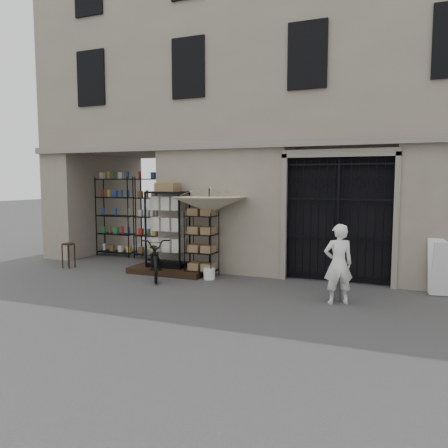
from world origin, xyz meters
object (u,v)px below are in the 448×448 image
at_px(market_umbrella, 209,200).
at_px(shopkeeper, 337,303).
at_px(wire_rack, 202,245).
at_px(wooden_stool, 69,255).
at_px(easel_sign, 444,268).
at_px(white_bucket, 209,274).
at_px(display_cabinet, 168,233).
at_px(steel_bollard, 338,280).
at_px(bicycle, 156,278).

relative_size(market_umbrella, shopkeeper, 1.69).
bearing_deg(wire_rack, wooden_stool, 179.04).
xyz_separation_m(shopkeeper, easel_sign, (1.95, 1.37, 0.59)).
relative_size(wire_rack, easel_sign, 1.41).
height_order(white_bucket, shopkeeper, white_bucket).
relative_size(display_cabinet, steel_bollard, 2.54).
height_order(market_umbrella, steel_bollard, market_umbrella).
height_order(wire_rack, steel_bollard, wire_rack).
bearing_deg(wire_rack, market_umbrella, 23.43).
distance_m(display_cabinet, wooden_stool, 2.92).
relative_size(white_bucket, wooden_stool, 0.41).
height_order(display_cabinet, shopkeeper, display_cabinet).
distance_m(display_cabinet, easel_sign, 6.46).
relative_size(white_bucket, bicycle, 0.14).
bearing_deg(wire_rack, display_cabinet, 164.40).
bearing_deg(market_umbrella, shopkeeper, -21.43).
bearing_deg(easel_sign, wire_rack, 173.26).
xyz_separation_m(market_umbrella, shopkeeper, (3.28, -1.29, -1.89)).
distance_m(display_cabinet, wire_rack, 1.09).
height_order(bicycle, easel_sign, easel_sign).
xyz_separation_m(wire_rack, market_umbrella, (0.17, 0.10, 1.10)).
xyz_separation_m(bicycle, easel_sign, (6.40, 0.73, 0.59)).
bearing_deg(wooden_stool, white_bucket, 2.24).
xyz_separation_m(white_bucket, shopkeeper, (3.16, -0.98, -0.13)).
relative_size(bicycle, steel_bollard, 2.32).
bearing_deg(steel_bollard, easel_sign, 31.39).
height_order(white_bucket, steel_bollard, steel_bollard).
bearing_deg(steel_bollard, market_umbrella, 161.04).
bearing_deg(steel_bollard, display_cabinet, 165.09).
distance_m(white_bucket, wooden_stool, 4.14).
height_order(market_umbrella, bicycle, market_umbrella).
height_order(wire_rack, market_umbrella, market_umbrella).
height_order(market_umbrella, wooden_stool, market_umbrella).
xyz_separation_m(white_bucket, easel_sign, (5.11, 0.39, 0.46)).
xyz_separation_m(display_cabinet, easel_sign, (6.45, 0.01, -0.44)).
distance_m(white_bucket, bicycle, 1.34).
bearing_deg(market_umbrella, wooden_stool, -173.32).
relative_size(display_cabinet, bicycle, 1.09).
bearing_deg(white_bucket, steel_bollard, -14.54).
bearing_deg(steel_bollard, shopkeeper, -82.31).
bearing_deg(bicycle, wire_rack, -4.25).
height_order(display_cabinet, wooden_stool, display_cabinet).
height_order(steel_bollard, easel_sign, easel_sign).
bearing_deg(shopkeeper, easel_sign, -170.23).
xyz_separation_m(market_umbrella, wooden_stool, (-4.00, -0.47, -1.53)).
xyz_separation_m(display_cabinet, bicycle, (0.04, -0.71, -1.03)).
bearing_deg(market_umbrella, display_cabinet, 176.60).
bearing_deg(market_umbrella, easel_sign, 0.94).
bearing_deg(market_umbrella, steel_bollard, -18.96).
distance_m(wire_rack, bicycle, 1.39).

